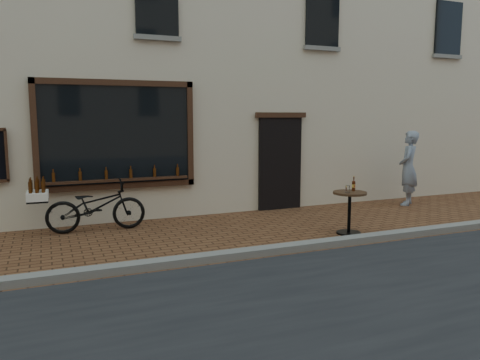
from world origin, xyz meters
name	(u,v)px	position (x,y,z in m)	size (l,w,h in m)	color
ground	(274,257)	(0.00, 0.00, 0.00)	(90.00, 90.00, 0.00)	#59331C
kerb	(268,250)	(0.00, 0.20, 0.06)	(90.00, 0.25, 0.12)	slate
shop_building	(168,14)	(0.00, 6.50, 5.00)	(28.00, 6.20, 10.00)	beige
cargo_bicycle	(94,206)	(-2.46, 2.89, 0.50)	(2.17, 0.71, 1.05)	black
bistro_table	(350,204)	(2.01, 0.80, 0.58)	(0.63, 0.63, 1.09)	black
pedestrian	(408,168)	(5.13, 2.68, 0.94)	(0.68, 0.45, 1.87)	gray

